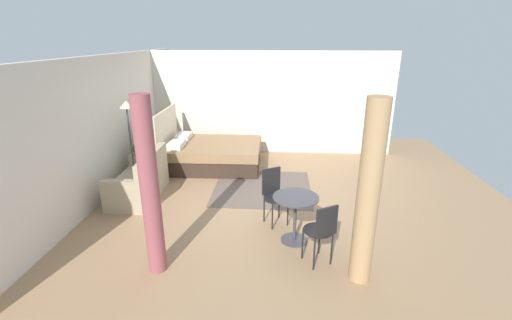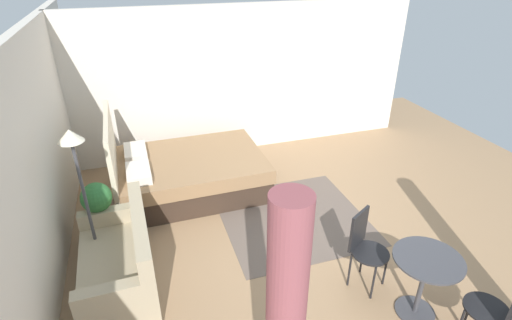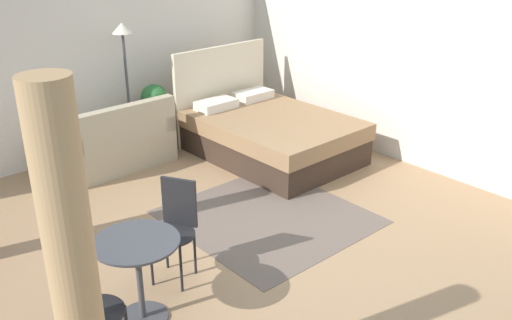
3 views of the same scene
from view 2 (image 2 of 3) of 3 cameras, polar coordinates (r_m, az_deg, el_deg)
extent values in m
cube|color=#9E7A56|center=(5.44, 7.31, -9.79)|extent=(8.36, 9.14, 0.02)
cube|color=silver|center=(4.49, -30.01, -2.80)|extent=(8.36, 0.12, 2.58)
cube|color=silver|center=(7.11, -1.12, 11.50)|extent=(0.12, 6.14, 2.58)
cube|color=#66564C|center=(5.58, 5.44, -8.38)|extent=(1.86, 1.93, 0.01)
cube|color=#38281E|center=(6.18, -9.16, -2.86)|extent=(1.57, 2.14, 0.35)
cube|color=#93704C|center=(6.04, -9.36, -0.57)|extent=(1.61, 2.18, 0.21)
cube|color=beige|center=(5.91, -19.91, -0.37)|extent=(1.60, 0.08, 1.33)
cube|color=silver|center=(5.62, -16.66, -1.83)|extent=(0.56, 0.33, 0.12)
cube|color=silver|center=(6.22, -17.07, 1.11)|extent=(0.56, 0.33, 0.12)
cube|color=tan|center=(4.72, -19.39, -14.97)|extent=(1.46, 0.79, 0.41)
cube|color=tan|center=(4.43, -16.35, -10.20)|extent=(1.44, 0.18, 0.47)
cube|color=tan|center=(5.05, -20.19, -7.56)|extent=(0.16, 0.75, 0.19)
cube|color=tan|center=(4.04, -19.75, -17.84)|extent=(0.16, 0.75, 0.19)
cube|color=brown|center=(5.37, -20.80, -8.93)|extent=(0.43, 0.36, 0.49)
cylinder|color=#935B3D|center=(5.12, -21.75, -6.99)|extent=(0.19, 0.19, 0.10)
sphere|color=#2D6B33|center=(5.02, -22.16, -5.07)|extent=(0.36, 0.36, 0.36)
cylinder|color=#3F3F44|center=(5.16, -21.49, -14.04)|extent=(0.29, 0.29, 0.02)
cylinder|color=#3F3F44|center=(4.69, -23.22, -6.51)|extent=(0.04, 0.04, 1.61)
cone|color=beige|center=(4.29, -25.38, 3.21)|extent=(0.26, 0.26, 0.13)
cylinder|color=#3F3F44|center=(4.66, 22.01, -19.63)|extent=(0.40, 0.40, 0.02)
cylinder|color=#3F3F44|center=(4.43, 22.82, -16.60)|extent=(0.05, 0.05, 0.70)
cylinder|color=#3F3F44|center=(4.20, 23.74, -13.03)|extent=(0.67, 0.67, 0.02)
cylinder|color=black|center=(4.56, 28.43, -18.65)|extent=(0.02, 0.02, 0.47)
cylinder|color=black|center=(4.28, 30.45, -18.11)|extent=(0.54, 0.54, 0.02)
cylinder|color=black|center=(4.50, 16.63, -16.70)|extent=(0.02, 0.02, 0.44)
cylinder|color=black|center=(4.70, 18.25, -14.74)|extent=(0.02, 0.02, 0.44)
cylinder|color=black|center=(4.58, 13.41, -15.25)|extent=(0.02, 0.02, 0.44)
cylinder|color=black|center=(4.78, 15.15, -13.41)|extent=(0.02, 0.02, 0.44)
cylinder|color=black|center=(4.49, 16.25, -12.83)|extent=(0.55, 0.55, 0.02)
cube|color=black|center=(4.40, 14.67, -9.64)|extent=(0.19, 0.29, 0.45)
camera|label=1|loc=(3.21, 112.56, -19.96)|focal=24.38mm
camera|label=3|loc=(5.82, 68.23, 7.30)|focal=39.49mm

